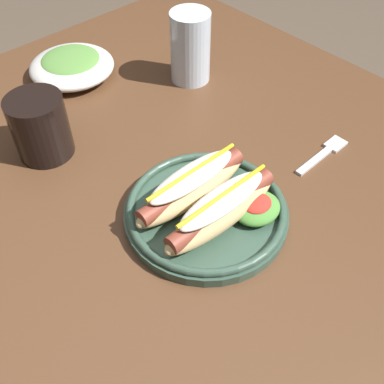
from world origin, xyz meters
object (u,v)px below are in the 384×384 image
object	(u,v)px
water_cup	(190,47)
side_bowl	(72,65)
hot_dog_plate	(208,205)
soda_cup	(40,127)
fork	(325,153)

from	to	relation	value
water_cup	side_bowl	world-z (taller)	water_cup
hot_dog_plate	soda_cup	world-z (taller)	soda_cup
water_cup	side_bowl	size ratio (longest dim) A/B	0.82
soda_cup	water_cup	xyz separation A→B (m)	(0.32, -0.00, 0.02)
hot_dog_plate	fork	bearing A→B (deg)	-7.91
side_bowl	hot_dog_plate	bearing A→B (deg)	-97.35
water_cup	side_bowl	distance (m)	0.24
hot_dog_plate	side_bowl	bearing A→B (deg)	82.65
soda_cup	hot_dog_plate	bearing A→B (deg)	-71.07
hot_dog_plate	side_bowl	world-z (taller)	hot_dog_plate
fork	side_bowl	world-z (taller)	side_bowl
soda_cup	water_cup	size ratio (longest dim) A/B	0.77
fork	soda_cup	world-z (taller)	soda_cup
hot_dog_plate	water_cup	world-z (taller)	water_cup
hot_dog_plate	fork	xyz separation A→B (m)	(0.24, -0.03, -0.02)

